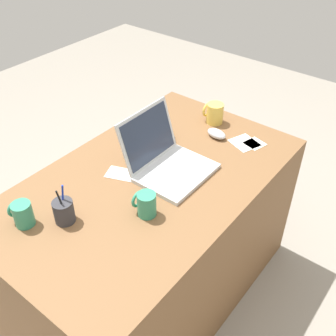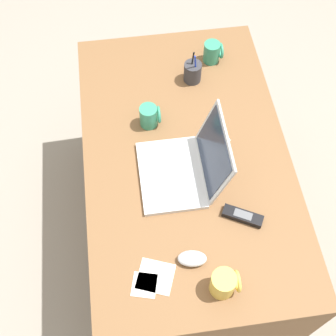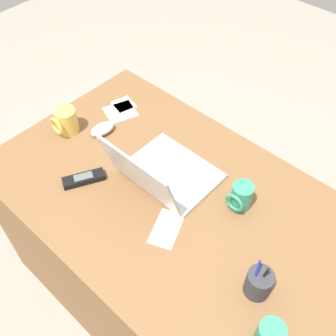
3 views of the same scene
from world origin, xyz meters
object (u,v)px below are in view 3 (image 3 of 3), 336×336
at_px(coffee_mug_white, 66,121).
at_px(pen_holder, 259,283).
at_px(computer_mouse, 102,129).
at_px(coffee_mug_spare, 241,197).
at_px(laptop, 162,174).
at_px(cordless_phone, 84,179).

bearing_deg(coffee_mug_white, pen_holder, 176.92).
bearing_deg(computer_mouse, coffee_mug_white, 46.90).
bearing_deg(pen_holder, coffee_mug_spare, -44.83).
relative_size(laptop, coffee_mug_spare, 3.24).
xyz_separation_m(computer_mouse, pen_holder, (-0.82, 0.14, 0.03)).
relative_size(coffee_mug_spare, cordless_phone, 0.65).
height_order(cordless_phone, pen_holder, pen_holder).
relative_size(computer_mouse, pen_holder, 0.64).
relative_size(computer_mouse, cordless_phone, 0.67).
height_order(coffee_mug_spare, cordless_phone, coffee_mug_spare).
bearing_deg(coffee_mug_white, coffee_mug_spare, -167.22).
height_order(laptop, cordless_phone, laptop).
bearing_deg(laptop, cordless_phone, 40.91).
bearing_deg(coffee_mug_white, computer_mouse, -141.55).
height_order(laptop, pen_holder, laptop).
xyz_separation_m(computer_mouse, cordless_phone, (-0.14, 0.21, -0.01)).
bearing_deg(pen_holder, cordless_phone, 6.08).
bearing_deg(laptop, pen_holder, 167.04).
distance_m(coffee_mug_white, pen_holder, 0.93).
relative_size(coffee_mug_spare, pen_holder, 0.61).
distance_m(coffee_mug_spare, pen_holder, 0.30).
distance_m(coffee_mug_white, cordless_phone, 0.28).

